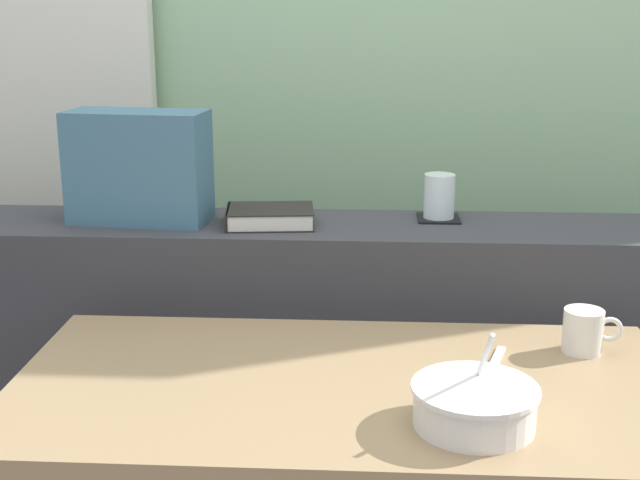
{
  "coord_description": "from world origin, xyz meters",
  "views": [
    {
      "loc": [
        0.08,
        -1.39,
        1.34
      ],
      "look_at": [
        -0.03,
        0.5,
        0.81
      ],
      "focal_mm": 48.35,
      "sensor_mm": 36.0,
      "label": 1
    }
  ],
  "objects_px": {
    "breakfast_table": "(346,438)",
    "fork_utensil": "(494,364)",
    "soup_bowl": "(474,405)",
    "coaster_square": "(438,218)",
    "ceramic_mug": "(584,331)",
    "throw_pillow": "(139,167)",
    "juice_glass": "(439,198)",
    "closed_book": "(269,216)"
  },
  "relations": [
    {
      "from": "breakfast_table",
      "to": "fork_utensil",
      "type": "distance_m",
      "value": 0.31
    },
    {
      "from": "soup_bowl",
      "to": "breakfast_table",
      "type": "bearing_deg",
      "value": 143.63
    },
    {
      "from": "coaster_square",
      "to": "ceramic_mug",
      "type": "relative_size",
      "value": 0.88
    },
    {
      "from": "breakfast_table",
      "to": "coaster_square",
      "type": "relative_size",
      "value": 11.91
    },
    {
      "from": "throw_pillow",
      "to": "soup_bowl",
      "type": "relative_size",
      "value": 1.58
    },
    {
      "from": "ceramic_mug",
      "to": "breakfast_table",
      "type": "bearing_deg",
      "value": -160.27
    },
    {
      "from": "juice_glass",
      "to": "throw_pillow",
      "type": "bearing_deg",
      "value": -175.21
    },
    {
      "from": "coaster_square",
      "to": "soup_bowl",
      "type": "relative_size",
      "value": 0.49
    },
    {
      "from": "breakfast_table",
      "to": "juice_glass",
      "type": "height_order",
      "value": "juice_glass"
    },
    {
      "from": "breakfast_table",
      "to": "throw_pillow",
      "type": "height_order",
      "value": "throw_pillow"
    },
    {
      "from": "soup_bowl",
      "to": "fork_utensil",
      "type": "relative_size",
      "value": 1.19
    },
    {
      "from": "ceramic_mug",
      "to": "closed_book",
      "type": "bearing_deg",
      "value": 150.69
    },
    {
      "from": "closed_book",
      "to": "soup_bowl",
      "type": "xyz_separation_m",
      "value": [
        0.4,
        -0.68,
        -0.13
      ]
    },
    {
      "from": "closed_book",
      "to": "ceramic_mug",
      "type": "height_order",
      "value": "closed_book"
    },
    {
      "from": "juice_glass",
      "to": "ceramic_mug",
      "type": "bearing_deg",
      "value": -60.42
    },
    {
      "from": "throw_pillow",
      "to": "ceramic_mug",
      "type": "bearing_deg",
      "value": -21.75
    },
    {
      "from": "breakfast_table",
      "to": "coaster_square",
      "type": "bearing_deg",
      "value": 71.42
    },
    {
      "from": "closed_book",
      "to": "ceramic_mug",
      "type": "distance_m",
      "value": 0.75
    },
    {
      "from": "juice_glass",
      "to": "soup_bowl",
      "type": "height_order",
      "value": "juice_glass"
    },
    {
      "from": "breakfast_table",
      "to": "closed_book",
      "type": "relative_size",
      "value": 5.52
    },
    {
      "from": "juice_glass",
      "to": "throw_pillow",
      "type": "distance_m",
      "value": 0.71
    },
    {
      "from": "juice_glass",
      "to": "soup_bowl",
      "type": "relative_size",
      "value": 0.51
    },
    {
      "from": "coaster_square",
      "to": "ceramic_mug",
      "type": "distance_m",
      "value": 0.52
    },
    {
      "from": "coaster_square",
      "to": "throw_pillow",
      "type": "relative_size",
      "value": 0.31
    },
    {
      "from": "ceramic_mug",
      "to": "fork_utensil",
      "type": "bearing_deg",
      "value": -156.7
    },
    {
      "from": "breakfast_table",
      "to": "closed_book",
      "type": "bearing_deg",
      "value": 110.45
    },
    {
      "from": "juice_glass",
      "to": "closed_book",
      "type": "relative_size",
      "value": 0.48
    },
    {
      "from": "closed_book",
      "to": "throw_pillow",
      "type": "bearing_deg",
      "value": 176.84
    },
    {
      "from": "fork_utensil",
      "to": "throw_pillow",
      "type": "bearing_deg",
      "value": 167.31
    },
    {
      "from": "coaster_square",
      "to": "closed_book",
      "type": "distance_m",
      "value": 0.4
    },
    {
      "from": "soup_bowl",
      "to": "fork_utensil",
      "type": "height_order",
      "value": "soup_bowl"
    },
    {
      "from": "closed_book",
      "to": "throw_pillow",
      "type": "xyz_separation_m",
      "value": [
        -0.31,
        0.02,
        0.11
      ]
    },
    {
      "from": "coaster_square",
      "to": "fork_utensil",
      "type": "height_order",
      "value": "coaster_square"
    },
    {
      "from": "coaster_square",
      "to": "fork_utensil",
      "type": "distance_m",
      "value": 0.54
    },
    {
      "from": "breakfast_table",
      "to": "ceramic_mug",
      "type": "bearing_deg",
      "value": 19.73
    },
    {
      "from": "juice_glass",
      "to": "throw_pillow",
      "type": "height_order",
      "value": "throw_pillow"
    },
    {
      "from": "breakfast_table",
      "to": "coaster_square",
      "type": "xyz_separation_m",
      "value": [
        0.2,
        0.6,
        0.26
      ]
    },
    {
      "from": "ceramic_mug",
      "to": "throw_pillow",
      "type": "bearing_deg",
      "value": 158.25
    },
    {
      "from": "closed_book",
      "to": "ceramic_mug",
      "type": "bearing_deg",
      "value": -29.31
    },
    {
      "from": "juice_glass",
      "to": "fork_utensil",
      "type": "xyz_separation_m",
      "value": [
        0.07,
        -0.52,
        -0.2
      ]
    },
    {
      "from": "coaster_square",
      "to": "soup_bowl",
      "type": "height_order",
      "value": "soup_bowl"
    },
    {
      "from": "juice_glass",
      "to": "ceramic_mug",
      "type": "height_order",
      "value": "juice_glass"
    }
  ]
}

